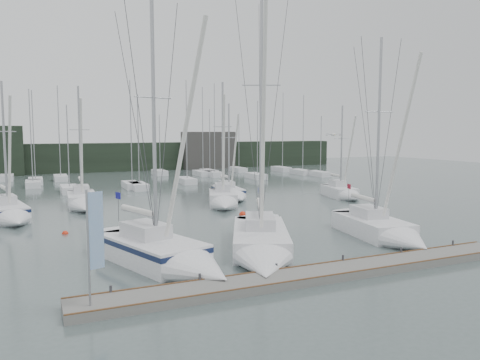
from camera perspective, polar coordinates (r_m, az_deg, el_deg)
name	(u,v)px	position (r m, az deg, el deg)	size (l,w,h in m)	color
ground	(273,253)	(28.06, 4.09, -8.92)	(160.00, 160.00, 0.00)	#4B5C5A
dock	(321,274)	(23.89, 9.86, -11.19)	(24.00, 2.00, 0.40)	#62625D
far_treeline	(110,157)	(86.97, -15.55, 2.71)	(90.00, 4.00, 5.00)	black
far_building_right	(208,150)	(89.45, -3.88, 3.64)	(10.00, 3.00, 7.00)	#3C3937
mast_forest	(136,178)	(67.94, -12.55, 0.21)	(59.61, 23.66, 14.58)	silver
sailboat_near_left	(171,257)	(25.00, -8.42, -9.29)	(6.20, 10.28, 15.18)	silver
sailboat_near_center	(262,249)	(26.81, 2.68, -8.37)	(7.68, 11.78, 16.86)	silver
sailboat_near_right	(388,233)	(32.38, 17.59, -6.14)	(4.35, 9.75, 14.41)	silver
sailboat_mid_a	(10,215)	(41.30, -26.21, -3.80)	(4.04, 7.86, 11.94)	silver
sailboat_mid_b	(83,202)	(45.96, -18.62, -2.60)	(2.89, 8.36, 12.20)	silver
sailboat_mid_c	(223,201)	(44.45, -2.04, -2.52)	(4.96, 7.98, 12.61)	silver
sailboat_mid_d	(232,194)	(49.63, -1.02, -1.71)	(3.17, 7.89, 10.86)	silver
sailboat_mid_e	(344,194)	(51.20, 12.61, -1.62)	(3.79, 7.53, 10.66)	silver
buoy_a	(149,232)	(34.50, -11.06, -6.18)	(0.51, 0.51, 0.51)	red
buoy_b	(243,215)	(40.45, 0.32, -4.26)	(0.62, 0.62, 0.62)	red
buoy_c	(65,234)	(35.35, -20.54, -6.16)	(0.45, 0.45, 0.45)	red
dock_banner	(93,237)	(19.23, -17.44, -6.65)	(0.67, 0.27, 4.59)	#97999E
seagull	(333,135)	(28.43, 11.31, 5.45)	(0.90, 0.41, 0.18)	white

